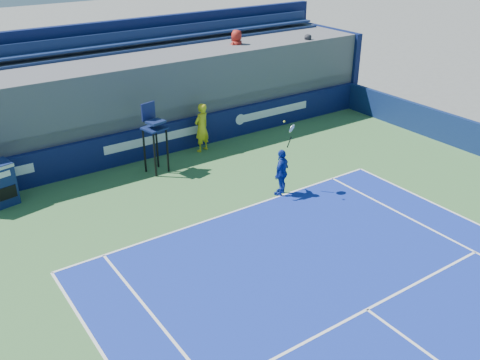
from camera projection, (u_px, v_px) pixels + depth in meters
ball_person at (202, 128)px, 20.12m from camera, size 0.79×0.64×1.88m
back_hoarding at (155, 141)px, 19.81m from camera, size 20.40×0.21×1.20m
umpire_chair at (154, 131)px, 18.18m from camera, size 0.84×0.84×2.48m
tennis_player at (282, 172)px, 16.95m from camera, size 1.01×0.77×2.57m
stadium_seating at (128, 96)px, 20.78m from camera, size 21.00×4.05×4.40m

